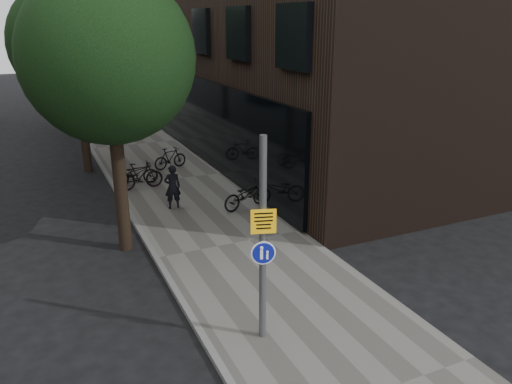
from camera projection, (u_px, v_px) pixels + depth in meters
ground at (279, 306)px, 11.43m from camera, size 120.00×120.00×0.00m
sidewalk at (171, 181)px, 20.10m from camera, size 4.50×60.00×0.12m
curb_edge at (115, 188)px, 19.22m from camera, size 0.15×60.00×0.13m
street_tree_near at (111, 65)px, 12.75m from camera, size 4.40×4.40×7.50m
street_tree_mid at (76, 48)px, 20.06m from camera, size 5.00×5.00×7.80m
street_tree_far at (59, 40)px, 27.79m from camera, size 5.00×5.00×7.80m
signpost at (263, 241)px, 9.46m from camera, size 0.47×0.17×4.16m
pedestrian at (173, 187)px, 16.78m from camera, size 0.58×0.40×1.52m
parked_bike_facade_near at (246, 195)px, 16.88m from camera, size 1.94×1.09×0.96m
parked_bike_facade_far at (170, 158)px, 21.42m from camera, size 1.59×0.82×0.92m
parked_bike_curb_near at (136, 173)px, 19.37m from camera, size 1.72×0.73×0.88m
parked_bike_curb_far at (140, 176)px, 18.78m from camera, size 1.73×0.54×1.03m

